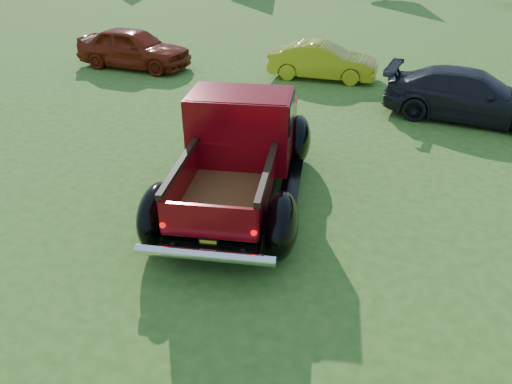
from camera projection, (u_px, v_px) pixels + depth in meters
The scene contains 5 objects.
ground at pixel (260, 245), 8.85m from camera, with size 120.00×120.00×0.00m, color #2E631C.
pickup_truck at pixel (241, 145), 10.23m from camera, with size 3.63×5.99×2.10m.
show_car_red at pixel (134, 48), 18.65m from camera, with size 1.74×4.32×1.47m, color maroon.
show_car_yellow at pixel (323, 61), 17.44m from camera, with size 1.31×3.75×1.23m, color gold.
show_car_grey at pixel (470, 96), 13.96m from camera, with size 1.92×4.71×1.37m, color black.
Camera 1 is at (2.53, -6.80, 5.16)m, focal length 35.00 mm.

